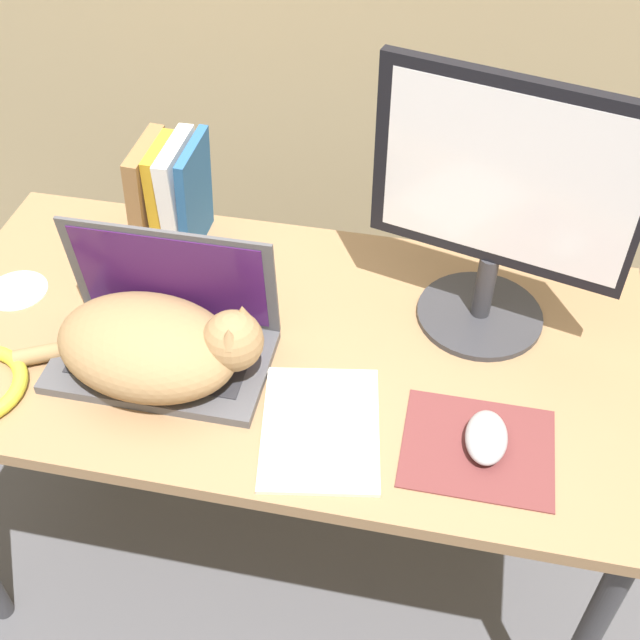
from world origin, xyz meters
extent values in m
cube|color=#93704C|center=(0.00, 0.35, 0.73)|extent=(1.34, 0.69, 0.03)
cylinder|color=#38383D|center=(-0.62, 0.64, 0.36)|extent=(0.04, 0.04, 0.71)
cylinder|color=#38383D|center=(0.62, 0.64, 0.36)|extent=(0.04, 0.04, 0.71)
cube|color=#4C4C51|center=(-0.19, 0.24, 0.75)|extent=(0.39, 0.22, 0.02)
cube|color=#28282D|center=(-0.19, 0.23, 0.76)|extent=(0.32, 0.11, 0.00)
cube|color=#4C4C51|center=(-0.19, 0.34, 0.87)|extent=(0.39, 0.03, 0.22)
cube|color=#421956|center=(-0.19, 0.34, 0.87)|extent=(0.35, 0.02, 0.19)
ellipsoid|color=#99754C|center=(-0.20, 0.22, 0.81)|extent=(0.35, 0.26, 0.14)
sphere|color=#99754C|center=(-0.05, 0.24, 0.84)|extent=(0.11, 0.11, 0.11)
cone|color=#99754C|center=(-0.04, 0.26, 0.88)|extent=(0.04, 0.04, 0.03)
cone|color=#99754C|center=(-0.05, 0.21, 0.88)|extent=(0.04, 0.04, 0.03)
cylinder|color=#99754C|center=(-0.39, 0.22, 0.76)|extent=(0.14, 0.09, 0.03)
cylinder|color=#333338|center=(0.36, 0.48, 0.75)|extent=(0.24, 0.24, 0.01)
cylinder|color=#333338|center=(0.36, 0.48, 0.82)|extent=(0.04, 0.04, 0.13)
cube|color=black|center=(0.36, 0.48, 1.06)|extent=(0.45, 0.14, 0.35)
cube|color=white|center=(0.36, 0.47, 1.06)|extent=(0.41, 0.11, 0.31)
cube|color=brown|center=(0.38, 0.17, 0.74)|extent=(0.25, 0.21, 0.00)
ellipsoid|color=#99999E|center=(0.39, 0.18, 0.76)|extent=(0.07, 0.11, 0.04)
cube|color=olive|center=(-0.33, 0.59, 0.85)|extent=(0.04, 0.16, 0.23)
cube|color=gold|center=(-0.30, 0.59, 0.85)|extent=(0.03, 0.13, 0.23)
cube|color=white|center=(-0.26, 0.59, 0.86)|extent=(0.03, 0.17, 0.23)
cube|color=#285B93|center=(-0.23, 0.59, 0.86)|extent=(0.03, 0.16, 0.24)
cube|color=silver|center=(0.12, 0.16, 0.74)|extent=(0.24, 0.29, 0.01)
cylinder|color=silver|center=(-0.54, 0.37, 0.74)|extent=(0.12, 0.12, 0.00)
camera|label=1|loc=(0.28, -0.66, 1.80)|focal=45.00mm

